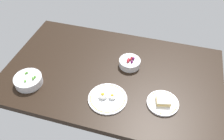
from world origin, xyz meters
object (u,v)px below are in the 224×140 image
object	(u,v)px
plate_sandwich	(163,102)
bowl_berries	(130,63)
bowl_peas	(28,80)
plate_eggs	(107,98)

from	to	relation	value
plate_sandwich	bowl_berries	size ratio (longest dim) A/B	1.28
bowl_peas	plate_eggs	xyz separation A→B (cm)	(50.78, 1.55, -1.84)
bowl_peas	plate_sandwich	xyz separation A→B (cm)	(82.40, 7.09, -1.47)
plate_sandwich	bowl_berries	bearing A→B (deg)	134.60
plate_sandwich	plate_eggs	xyz separation A→B (cm)	(-31.62, -5.54, -0.37)
plate_sandwich	bowl_berries	distance (cm)	36.48
bowl_berries	plate_eggs	world-z (taller)	bowl_berries
bowl_peas	bowl_berries	bearing A→B (deg)	30.19
plate_sandwich	plate_eggs	distance (cm)	32.11
bowl_peas	bowl_berries	xyz separation A→B (cm)	(56.80, 33.05, -0.06)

